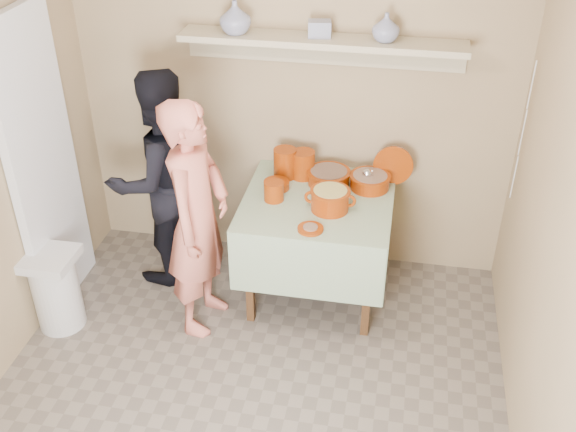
% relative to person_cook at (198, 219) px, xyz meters
% --- Properties ---
extents(ground, '(3.50, 3.50, 0.00)m').
position_rel_person_cook_xyz_m(ground, '(0.44, -0.86, -0.79)').
color(ground, '#675C51').
rests_on(ground, ground).
extents(tile_panel, '(0.06, 0.70, 2.00)m').
position_rel_person_cook_xyz_m(tile_panel, '(-1.02, 0.09, 0.21)').
color(tile_panel, silver).
rests_on(tile_panel, ground).
extents(plate_stack_a, '(0.16, 0.16, 0.21)m').
position_rel_person_cook_xyz_m(plate_stack_a, '(0.42, 0.68, 0.08)').
color(plate_stack_a, maroon).
rests_on(plate_stack_a, serving_table).
extents(plate_stack_b, '(0.16, 0.16, 0.19)m').
position_rel_person_cook_xyz_m(plate_stack_b, '(0.54, 0.70, 0.07)').
color(plate_stack_b, maroon).
rests_on(plate_stack_b, serving_table).
extents(bowl_stack, '(0.13, 0.13, 0.13)m').
position_rel_person_cook_xyz_m(bowl_stack, '(0.40, 0.36, 0.04)').
color(bowl_stack, maroon).
rests_on(bowl_stack, serving_table).
extents(empty_bowl, '(0.17, 0.17, 0.05)m').
position_rel_person_cook_xyz_m(empty_bowl, '(0.39, 0.51, -0.00)').
color(empty_bowl, maroon).
rests_on(empty_bowl, serving_table).
extents(propped_lid, '(0.27, 0.06, 0.27)m').
position_rel_person_cook_xyz_m(propped_lid, '(1.14, 0.75, 0.09)').
color(propped_lid, maroon).
rests_on(propped_lid, serving_table).
extents(vase_right, '(0.20, 0.20, 0.17)m').
position_rel_person_cook_xyz_m(vase_right, '(1.02, 0.76, 1.02)').
color(vase_right, navy).
rests_on(vase_right, wall_shelf).
extents(vase_left, '(0.25, 0.25, 0.20)m').
position_rel_person_cook_xyz_m(vase_left, '(0.09, 0.74, 1.03)').
color(vase_left, navy).
rests_on(vase_left, wall_shelf).
extents(ceramic_box, '(0.15, 0.12, 0.10)m').
position_rel_person_cook_xyz_m(ceramic_box, '(0.62, 0.78, 0.98)').
color(ceramic_box, navy).
rests_on(ceramic_box, wall_shelf).
extents(person_cook, '(0.43, 0.61, 1.58)m').
position_rel_person_cook_xyz_m(person_cook, '(0.00, 0.00, 0.00)').
color(person_cook, '#CC6858').
rests_on(person_cook, ground).
extents(person_helper, '(0.95, 0.95, 1.56)m').
position_rel_person_cook_xyz_m(person_helper, '(-0.40, 0.45, -0.01)').
color(person_helper, black).
rests_on(person_helper, ground).
extents(room_shell, '(3.04, 3.54, 2.62)m').
position_rel_person_cook_xyz_m(room_shell, '(0.44, -0.86, 0.82)').
color(room_shell, '#9E8560').
rests_on(room_shell, ground).
extents(serving_table, '(0.97, 0.97, 0.76)m').
position_rel_person_cook_xyz_m(serving_table, '(0.69, 0.42, -0.15)').
color(serving_table, '#4C2D16').
rests_on(serving_table, ground).
extents(cazuela_meat_a, '(0.30, 0.30, 0.10)m').
position_rel_person_cook_xyz_m(cazuela_meat_a, '(0.72, 0.64, 0.03)').
color(cazuela_meat_a, '#741F04').
rests_on(cazuela_meat_a, serving_table).
extents(cazuela_meat_b, '(0.28, 0.28, 0.10)m').
position_rel_person_cook_xyz_m(cazuela_meat_b, '(1.00, 0.63, 0.03)').
color(cazuela_meat_b, '#741F04').
rests_on(cazuela_meat_b, serving_table).
extents(ladle, '(0.08, 0.26, 0.19)m').
position_rel_person_cook_xyz_m(ladle, '(0.98, 0.62, 0.08)').
color(ladle, silver).
rests_on(ladle, cazuela_meat_b).
extents(cazuela_rice, '(0.33, 0.25, 0.14)m').
position_rel_person_cook_xyz_m(cazuela_rice, '(0.78, 0.31, 0.06)').
color(cazuela_rice, '#741F04').
rests_on(cazuela_rice, serving_table).
extents(front_plate, '(0.16, 0.16, 0.03)m').
position_rel_person_cook_xyz_m(front_plate, '(0.69, 0.05, -0.02)').
color(front_plate, maroon).
rests_on(front_plate, serving_table).
extents(wall_shelf, '(1.80, 0.25, 0.21)m').
position_rel_person_cook_xyz_m(wall_shelf, '(0.64, 0.79, 0.89)').
color(wall_shelf, tan).
rests_on(wall_shelf, room_shell).
extents(trash_bin, '(0.32, 0.32, 0.56)m').
position_rel_person_cook_xyz_m(trash_bin, '(-0.92, -0.23, -0.50)').
color(trash_bin, silver).
rests_on(trash_bin, ground).
extents(electrical_cord, '(0.01, 0.05, 0.90)m').
position_rel_person_cook_xyz_m(electrical_cord, '(1.91, 0.62, 0.46)').
color(electrical_cord, silver).
rests_on(electrical_cord, wall_shelf).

